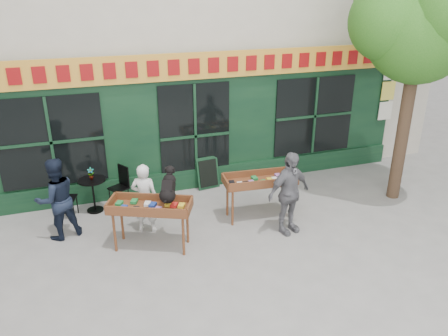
{
  "coord_description": "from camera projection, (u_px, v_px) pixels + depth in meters",
  "views": [
    {
      "loc": [
        -2.57,
        -7.27,
        4.63
      ],
      "look_at": [
        0.1,
        0.5,
        1.22
      ],
      "focal_mm": 35.0,
      "sensor_mm": 36.0,
      "label": 1
    }
  ],
  "objects": [
    {
      "name": "ground",
      "position": [
        227.0,
        233.0,
        8.89
      ],
      "size": [
        80.0,
        80.0,
        0.0
      ],
      "primitive_type": "plane",
      "color": "slate",
      "rests_on": "ground"
    },
    {
      "name": "dog",
      "position": [
        168.0,
        184.0,
        7.99
      ],
      "size": [
        0.56,
        0.69,
        0.6
      ],
      "primitive_type": null,
      "rotation": [
        0.0,
        0.0,
        -0.43
      ],
      "color": "black",
      "rests_on": "book_cart_center"
    },
    {
      "name": "book_cart_right",
      "position": [
        260.0,
        182.0,
        9.21
      ],
      "size": [
        1.55,
        0.75,
        0.99
      ],
      "rotation": [
        0.0,
        0.0,
        -0.09
      ],
      "color": "brown",
      "rests_on": "ground"
    },
    {
      "name": "street_tree",
      "position": [
        422.0,
        15.0,
        8.93
      ],
      "size": [
        3.05,
        2.9,
        5.6
      ],
      "color": "#382619",
      "rests_on": "ground"
    },
    {
      "name": "chalkboard",
      "position": [
        208.0,
        173.0,
        10.73
      ],
      "size": [
        0.58,
        0.26,
        0.79
      ],
      "rotation": [
        0.0,
        0.0,
        0.12
      ],
      "color": "black",
      "rests_on": "ground"
    },
    {
      "name": "bistro_chair_left",
      "position": [
        62.0,
        194.0,
        9.29
      ],
      "size": [
        0.45,
        0.44,
        0.95
      ],
      "rotation": [
        0.0,
        0.0,
        1.3
      ],
      "color": "black",
      "rests_on": "ground"
    },
    {
      "name": "potted_plant",
      "position": [
        91.0,
        174.0,
        9.42
      ],
      "size": [
        0.15,
        0.1,
        0.28
      ],
      "primitive_type": "imported",
      "rotation": [
        0.0,
        0.0,
        -0.01
      ],
      "color": "gray",
      "rests_on": "bistro_table"
    },
    {
      "name": "bistro_chair_right",
      "position": [
        121.0,
        183.0,
        9.82
      ],
      "size": [
        0.49,
        0.49,
        0.95
      ],
      "rotation": [
        0.0,
        0.0,
        -1.06
      ],
      "color": "black",
      "rests_on": "ground"
    },
    {
      "name": "man_right",
      "position": [
        289.0,
        193.0,
        8.63
      ],
      "size": [
        1.08,
        0.66,
        1.72
      ],
      "primitive_type": "imported",
      "rotation": [
        0.0,
        0.0,
        0.26
      ],
      "color": "#5E5D63",
      "rests_on": "ground"
    },
    {
      "name": "book_cart_center",
      "position": [
        150.0,
        209.0,
        8.1
      ],
      "size": [
        1.62,
        1.19,
        0.99
      ],
      "rotation": [
        0.0,
        0.0,
        -0.43
      ],
      "color": "brown",
      "rests_on": "ground"
    },
    {
      "name": "woman",
      "position": [
        145.0,
        198.0,
        8.71
      ],
      "size": [
        0.63,
        0.54,
        1.46
      ],
      "primitive_type": "imported",
      "rotation": [
        0.0,
        0.0,
        2.71
      ],
      "color": "silver",
      "rests_on": "ground"
    },
    {
      "name": "man_left",
      "position": [
        57.0,
        199.0,
        8.45
      ],
      "size": [
        0.97,
        0.86,
        1.67
      ],
      "primitive_type": "imported",
      "rotation": [
        0.0,
        0.0,
        3.48
      ],
      "color": "black",
      "rests_on": "ground"
    },
    {
      "name": "bistro_table",
      "position": [
        93.0,
        189.0,
        9.56
      ],
      "size": [
        0.6,
        0.6,
        0.76
      ],
      "color": "black",
      "rests_on": "ground"
    }
  ]
}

